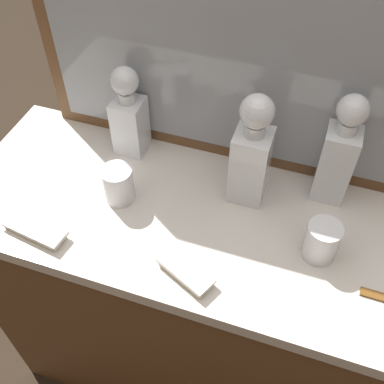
{
  "coord_description": "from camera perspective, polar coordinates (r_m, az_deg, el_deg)",
  "views": [
    {
      "loc": [
        0.23,
        -0.68,
        1.84
      ],
      "look_at": [
        0.0,
        0.0,
        1.03
      ],
      "focal_mm": 43.08,
      "sensor_mm": 36.0,
      "label": 1
    }
  ],
  "objects": [
    {
      "name": "crystal_tumbler_left",
      "position": [
        1.08,
        15.71,
        -5.98
      ],
      "size": [
        0.08,
        0.08,
        0.1
      ],
      "color": "white",
      "rests_on": "dresser"
    },
    {
      "name": "crystal_decanter_far_left",
      "position": [
        1.11,
        7.29,
        4.05
      ],
      "size": [
        0.09,
        0.09,
        0.31
      ],
      "color": "white",
      "rests_on": "dresser"
    },
    {
      "name": "dresser",
      "position": [
        1.54,
        -0.0,
        -13.79
      ],
      "size": [
        1.21,
        0.51,
        0.95
      ],
      "color": "brown",
      "rests_on": "ground_plane"
    },
    {
      "name": "crystal_decanter_front",
      "position": [
        1.25,
        -7.75,
        8.96
      ],
      "size": [
        0.08,
        0.08,
        0.26
      ],
      "color": "white",
      "rests_on": "dresser"
    },
    {
      "name": "crystal_tumbler_far_right",
      "position": [
        1.16,
        -9.1,
        0.81
      ],
      "size": [
        0.08,
        0.08,
        0.1
      ],
      "color": "white",
      "rests_on": "dresser"
    },
    {
      "name": "ground_plane",
      "position": [
        1.98,
        -0.0,
        -20.25
      ],
      "size": [
        6.0,
        6.0,
        0.0
      ],
      "primitive_type": "plane",
      "color": "#2D2319"
    },
    {
      "name": "silver_brush_far_right",
      "position": [
        1.03,
        -0.78,
        -9.88
      ],
      "size": [
        0.14,
        0.11,
        0.02
      ],
      "color": "#B7A88C",
      "rests_on": "dresser"
    },
    {
      "name": "dresser_mirror",
      "position": [
        1.1,
        4.14,
        17.78
      ],
      "size": [
        0.98,
        0.03,
        0.67
      ],
      "color": "brown",
      "rests_on": "dresser"
    },
    {
      "name": "crystal_decanter_center",
      "position": [
        1.16,
        17.54,
        4.02
      ],
      "size": [
        0.08,
        0.08,
        0.3
      ],
      "color": "white",
      "rests_on": "dresser"
    },
    {
      "name": "silver_brush_right",
      "position": [
        1.16,
        -18.93,
        -4.43
      ],
      "size": [
        0.17,
        0.08,
        0.02
      ],
      "color": "#B7A88C",
      "rests_on": "dresser"
    }
  ]
}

